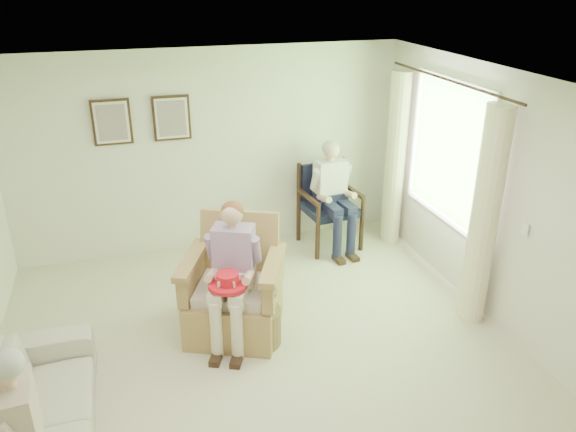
# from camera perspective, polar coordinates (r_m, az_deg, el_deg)

# --- Properties ---
(floor) EXTENTS (5.50, 5.50, 0.00)m
(floor) POSITION_cam_1_polar(r_m,az_deg,el_deg) (5.47, -2.14, -15.22)
(floor) COLOR beige
(floor) RESTS_ON ground
(back_wall) EXTENTS (5.00, 0.04, 2.60)m
(back_wall) POSITION_cam_1_polar(r_m,az_deg,el_deg) (7.27, -7.91, 6.47)
(back_wall) COLOR silver
(back_wall) RESTS_ON ground
(right_wall) EXTENTS (0.04, 5.50, 2.60)m
(right_wall) POSITION_cam_1_polar(r_m,az_deg,el_deg) (5.84, 22.08, 0.44)
(right_wall) COLOR silver
(right_wall) RESTS_ON ground
(ceiling) EXTENTS (5.00, 5.50, 0.02)m
(ceiling) POSITION_cam_1_polar(r_m,az_deg,el_deg) (4.33, -2.68, 12.53)
(ceiling) COLOR white
(ceiling) RESTS_ON back_wall
(window) EXTENTS (0.13, 2.50, 1.63)m
(window) POSITION_cam_1_polar(r_m,az_deg,el_deg) (6.63, 15.97, 6.64)
(window) COLOR #2D6B23
(window) RESTS_ON right_wall
(curtain_left) EXTENTS (0.34, 0.34, 2.30)m
(curtain_left) POSITION_cam_1_polar(r_m,az_deg,el_deg) (5.95, 19.31, -0.26)
(curtain_left) COLOR beige
(curtain_left) RESTS_ON ground
(curtain_right) EXTENTS (0.34, 0.34, 2.30)m
(curtain_right) POSITION_cam_1_polar(r_m,az_deg,el_deg) (7.50, 10.82, 5.62)
(curtain_right) COLOR beige
(curtain_right) RESTS_ON ground
(framed_print_left) EXTENTS (0.45, 0.05, 0.55)m
(framed_print_left) POSITION_cam_1_polar(r_m,az_deg,el_deg) (7.03, -17.47, 9.07)
(framed_print_left) COLOR #382114
(framed_print_left) RESTS_ON back_wall
(framed_print_right) EXTENTS (0.45, 0.05, 0.55)m
(framed_print_right) POSITION_cam_1_polar(r_m,az_deg,el_deg) (7.05, -11.73, 9.71)
(framed_print_right) COLOR #382114
(framed_print_right) RESTS_ON back_wall
(wicker_armchair) EXTENTS (0.92, 0.92, 1.18)m
(wicker_armchair) POSITION_cam_1_polar(r_m,az_deg,el_deg) (5.81, -5.58, -8.21)
(wicker_armchair) COLOR #AF7D52
(wicker_armchair) RESTS_ON ground
(wood_armchair) EXTENTS (0.70, 0.66, 1.08)m
(wood_armchair) POSITION_cam_1_polar(r_m,az_deg,el_deg) (7.50, 4.04, 1.44)
(wood_armchair) COLOR black
(wood_armchair) RESTS_ON ground
(sofa) EXTENTS (2.17, 0.85, 0.63)m
(sofa) POSITION_cam_1_polar(r_m,az_deg,el_deg) (4.88, -24.57, -18.75)
(sofa) COLOR beige
(sofa) RESTS_ON ground
(person_wicker) EXTENTS (0.40, 0.62, 1.42)m
(person_wicker) POSITION_cam_1_polar(r_m,az_deg,el_deg) (5.44, -5.44, -4.86)
(person_wicker) COLOR beige
(person_wicker) RESTS_ON ground
(person_dark) EXTENTS (0.40, 0.63, 1.42)m
(person_dark) POSITION_cam_1_polar(r_m,az_deg,el_deg) (7.25, 4.60, 2.80)
(person_dark) COLOR #1B1C3D
(person_dark) RESTS_ON ground
(red_hat) EXTENTS (0.37, 0.37, 0.14)m
(red_hat) POSITION_cam_1_polar(r_m,az_deg,el_deg) (5.31, -6.14, -6.68)
(red_hat) COLOR red
(red_hat) RESTS_ON person_wicker
(hatbox) EXTENTS (0.60, 0.60, 0.71)m
(hatbox) POSITION_cam_1_polar(r_m,az_deg,el_deg) (5.65, -3.17, -10.33)
(hatbox) COLOR tan
(hatbox) RESTS_ON ground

